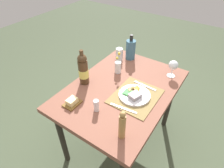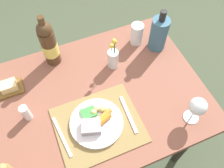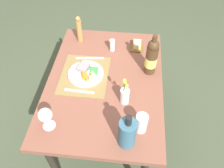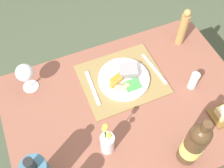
# 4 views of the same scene
# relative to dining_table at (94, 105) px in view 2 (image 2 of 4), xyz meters

# --- Properties ---
(ground_plane) EXTENTS (8.00, 8.00, 0.00)m
(ground_plane) POSITION_rel_dining_table_xyz_m (0.00, 0.00, -0.67)
(ground_plane) COLOR #444F38
(dining_table) EXTENTS (1.13, 0.80, 0.75)m
(dining_table) POSITION_rel_dining_table_xyz_m (0.00, 0.00, 0.00)
(dining_table) COLOR brown
(dining_table) RESTS_ON ground_plane
(placemat) EXTENTS (0.40, 0.34, 0.01)m
(placemat) POSITION_rel_dining_table_xyz_m (-0.03, -0.15, 0.08)
(placemat) COLOR olive
(placemat) RESTS_ON dining_table
(dinner_plate) EXTENTS (0.25, 0.25, 0.05)m
(dinner_plate) POSITION_rel_dining_table_xyz_m (-0.04, -0.14, 0.10)
(dinner_plate) COLOR white
(dinner_plate) RESTS_ON placemat
(fork) EXTENTS (0.04, 0.21, 0.00)m
(fork) POSITION_rel_dining_table_xyz_m (-0.20, -0.14, 0.09)
(fork) COLOR silver
(fork) RESTS_ON placemat
(knife) EXTENTS (0.03, 0.21, 0.00)m
(knife) POSITION_rel_dining_table_xyz_m (0.12, -0.16, 0.09)
(knife) COLOR silver
(knife) RESTS_ON placemat
(wine_glass) EXTENTS (0.08, 0.08, 0.16)m
(wine_glass) POSITION_rel_dining_table_xyz_m (0.40, -0.28, 0.19)
(wine_glass) COLOR white
(wine_glass) RESTS_ON dining_table
(cooler_bottle) EXTENTS (0.10, 0.10, 0.26)m
(cooler_bottle) POSITION_rel_dining_table_xyz_m (0.45, 0.18, 0.19)
(cooler_bottle) COLOR #39657C
(cooler_bottle) RESTS_ON dining_table
(butter_dish) EXTENTS (0.13, 0.10, 0.05)m
(butter_dish) POSITION_rel_dining_table_xyz_m (-0.38, 0.21, 0.10)
(butter_dish) COLOR brown
(butter_dish) RESTS_ON dining_table
(salt_shaker) EXTENTS (0.04, 0.04, 0.10)m
(salt_shaker) POSITION_rel_dining_table_xyz_m (-0.33, 0.02, 0.13)
(salt_shaker) COLOR white
(salt_shaker) RESTS_ON dining_table
(water_tumbler) EXTENTS (0.07, 0.07, 0.13)m
(water_tumbler) POSITION_rel_dining_table_xyz_m (0.36, 0.26, 0.14)
(water_tumbler) COLOR silver
(water_tumbler) RESTS_ON dining_table
(flower_vase) EXTENTS (0.06, 0.06, 0.22)m
(flower_vase) POSITION_rel_dining_table_xyz_m (0.17, 0.15, 0.15)
(flower_vase) COLOR silver
(flower_vase) RESTS_ON dining_table
(wine_bottle) EXTENTS (0.08, 0.08, 0.32)m
(wine_bottle) POSITION_rel_dining_table_xyz_m (-0.12, 0.31, 0.22)
(wine_bottle) COLOR #49321D
(wine_bottle) RESTS_ON dining_table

